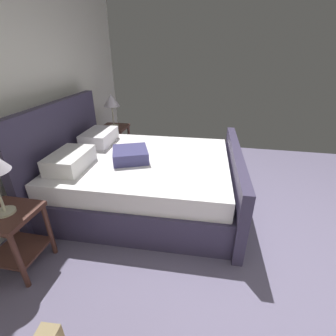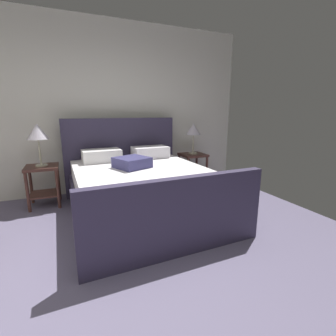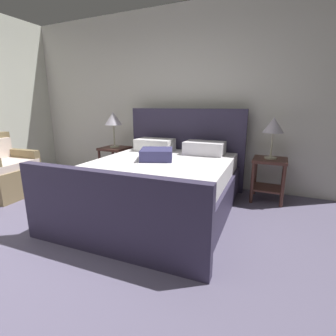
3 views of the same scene
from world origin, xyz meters
TOP-DOWN VIEW (x-y plane):
  - ground_plane at (0.00, 0.00)m, footprint 5.38×5.48m
  - wall_back at (0.00, 2.80)m, footprint 5.50×0.12m
  - bed at (0.49, 1.51)m, footprint 1.93×2.32m
  - nightstand_right at (1.74, 2.38)m, footprint 0.44×0.44m
  - table_lamp_right at (1.74, 2.38)m, footprint 0.27×0.27m
  - nightstand_left at (-0.76, 2.30)m, footprint 0.44×0.44m
  - table_lamp_left at (-0.76, 2.30)m, footprint 0.29×0.29m

SIDE VIEW (x-z plane):
  - ground_plane at x=0.00m, z-range -0.02..0.00m
  - bed at x=0.49m, z-range -0.28..0.98m
  - nightstand_right at x=1.74m, z-range 0.10..0.70m
  - nightstand_left at x=-0.76m, z-range 0.10..0.70m
  - table_lamp_right at x=1.74m, z-range 0.76..1.31m
  - table_lamp_left at x=-0.76m, z-range 0.77..1.37m
  - wall_back at x=0.00m, z-range 0.00..2.81m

